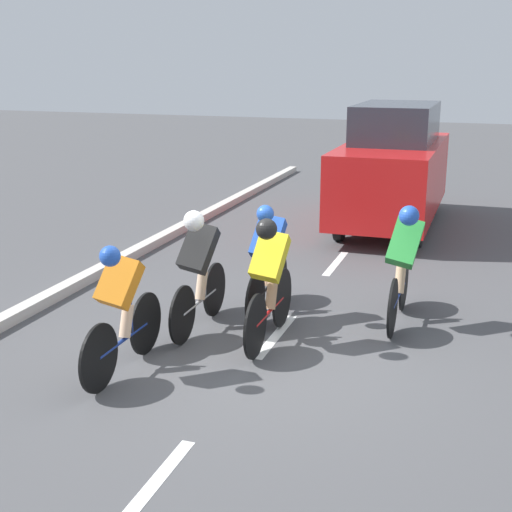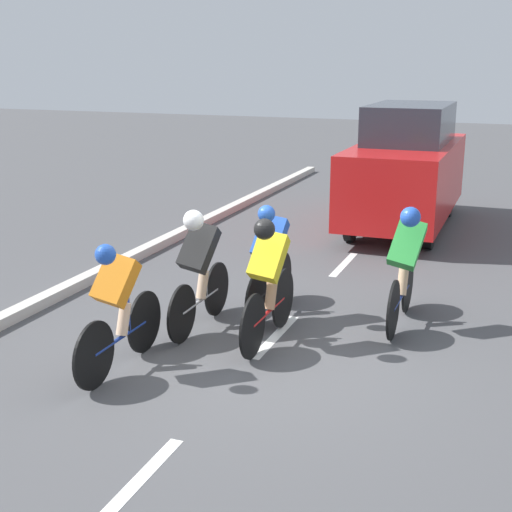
# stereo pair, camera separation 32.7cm
# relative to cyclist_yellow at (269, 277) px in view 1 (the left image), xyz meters

# --- Properties ---
(ground_plane) EXTENTS (60.00, 60.00, 0.00)m
(ground_plane) POSITION_rel_cyclist_yellow_xyz_m (-0.01, 0.23, -0.79)
(ground_plane) COLOR #4C4C4F
(lane_stripe_near) EXTENTS (0.12, 1.40, 0.01)m
(lane_stripe_near) POSITION_rel_cyclist_yellow_xyz_m (-0.01, 2.97, -0.78)
(lane_stripe_near) COLOR white
(lane_stripe_near) RESTS_ON ground
(lane_stripe_mid) EXTENTS (0.12, 1.40, 0.01)m
(lane_stripe_mid) POSITION_rel_cyclist_yellow_xyz_m (-0.01, -0.23, -0.78)
(lane_stripe_mid) COLOR white
(lane_stripe_mid) RESTS_ON ground
(lane_stripe_far) EXTENTS (0.12, 1.40, 0.01)m
(lane_stripe_far) POSITION_rel_cyclist_yellow_xyz_m (-0.01, -3.43, -0.78)
(lane_stripe_far) COLOR white
(lane_stripe_far) RESTS_ON ground
(curb) EXTENTS (0.20, 24.06, 0.14)m
(curb) POSITION_rel_cyclist_yellow_xyz_m (3.19, -0.23, -0.72)
(curb) COLOR beige
(curb) RESTS_ON ground
(cyclist_yellow) EXTENTS (0.38, 1.71, 1.51)m
(cyclist_yellow) POSITION_rel_cyclist_yellow_xyz_m (0.00, 0.00, 0.00)
(cyclist_yellow) COLOR black
(cyclist_yellow) RESTS_ON ground
(cyclist_blue) EXTENTS (0.39, 1.64, 1.47)m
(cyclist_blue) POSITION_rel_cyclist_yellow_xyz_m (0.29, -0.85, -0.03)
(cyclist_blue) COLOR black
(cyclist_blue) RESTS_ON ground
(cyclist_orange) EXTENTS (0.40, 1.67, 1.43)m
(cyclist_orange) POSITION_rel_cyclist_yellow_xyz_m (1.17, 1.24, -0.05)
(cyclist_orange) COLOR black
(cyclist_orange) RESTS_ON ground
(cyclist_black) EXTENTS (0.41, 1.64, 1.51)m
(cyclist_black) POSITION_rel_cyclist_yellow_xyz_m (0.89, -0.10, 0.02)
(cyclist_black) COLOR black
(cyclist_black) RESTS_ON ground
(cyclist_green) EXTENTS (0.42, 1.69, 1.53)m
(cyclist_green) POSITION_rel_cyclist_yellow_xyz_m (-1.32, -1.06, 0.02)
(cyclist_green) COLOR black
(cyclist_green) RESTS_ON ground
(support_car) EXTENTS (1.70, 4.41, 2.30)m
(support_car) POSITION_rel_cyclist_yellow_xyz_m (-0.43, -6.30, 0.35)
(support_car) COLOR black
(support_car) RESTS_ON ground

